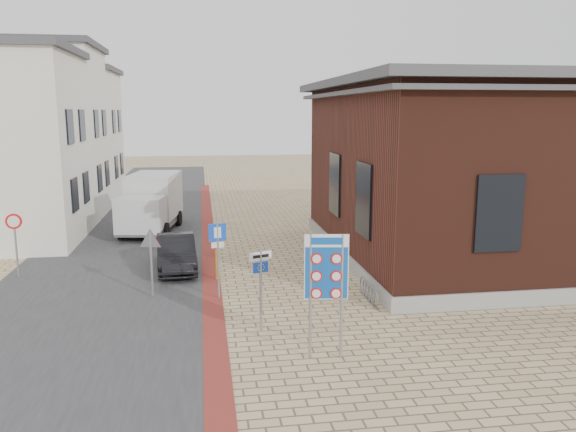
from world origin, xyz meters
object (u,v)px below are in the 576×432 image
object	(u,v)px
sedan	(176,253)
parking_sign	(218,247)
border_sign	(326,270)
box_truck	(151,203)
essen_sign	(261,276)
bollard	(217,265)

from	to	relation	value
sedan	parking_sign	size ratio (longest dim) A/B	1.57
border_sign	parking_sign	bearing A→B (deg)	125.41
parking_sign	border_sign	bearing A→B (deg)	-74.25
box_truck	essen_sign	xyz separation A→B (m)	(3.81, -13.07, 0.10)
sedan	parking_sign	xyz separation A→B (m)	(1.40, -3.47, 1.01)
sedan	box_truck	size ratio (longest dim) A/B	0.70
border_sign	essen_sign	world-z (taller)	border_sign
border_sign	box_truck	bearing A→B (deg)	117.58
sedan	border_sign	bearing A→B (deg)	-69.46
sedan	parking_sign	bearing A→B (deg)	-72.22
sedan	bollard	distance (m)	2.07
box_truck	parking_sign	world-z (taller)	box_truck
sedan	border_sign	world-z (taller)	border_sign
essen_sign	sedan	bearing A→B (deg)	90.02
border_sign	bollard	xyz separation A→B (m)	(-2.30, 6.50, -1.58)
border_sign	bollard	world-z (taller)	border_sign
essen_sign	bollard	xyz separation A→B (m)	(-1.00, 4.70, -0.95)
sedan	box_truck	distance (m)	7.03
sedan	essen_sign	size ratio (longest dim) A/B	1.67
parking_sign	bollard	xyz separation A→B (m)	(-0.00, 1.94, -1.10)
sedan	box_truck	bearing A→B (deg)	97.39
sedan	essen_sign	bearing A→B (deg)	-73.12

